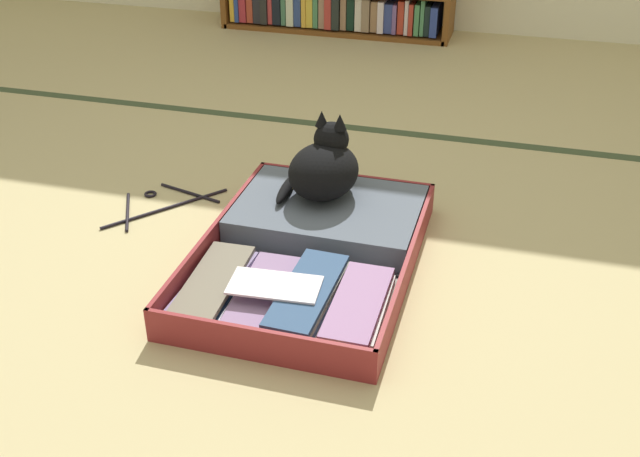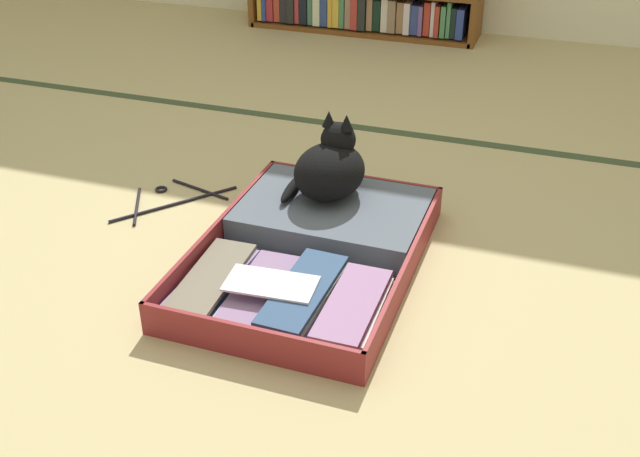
{
  "view_description": "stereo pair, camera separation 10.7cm",
  "coord_description": "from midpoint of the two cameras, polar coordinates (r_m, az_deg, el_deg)",
  "views": [
    {
      "loc": [
        0.63,
        -1.75,
        1.2
      ],
      "look_at": [
        0.16,
        -0.05,
        0.15
      ],
      "focal_mm": 43.15,
      "sensor_mm": 36.0,
      "label": 1
    },
    {
      "loc": [
        0.74,
        -1.72,
        1.2
      ],
      "look_at": [
        0.16,
        -0.05,
        0.15
      ],
      "focal_mm": 43.15,
      "sensor_mm": 36.0,
      "label": 2
    }
  ],
  "objects": [
    {
      "name": "black_cat",
      "position": [
        2.3,
        -0.97,
        4.52
      ],
      "size": [
        0.25,
        0.27,
        0.25
      ],
      "color": "black",
      "rests_on": "open_suitcase"
    },
    {
      "name": "open_suitcase",
      "position": [
        2.18,
        -1.8,
        -1.33
      ],
      "size": [
        0.58,
        0.85,
        0.1
      ],
      "color": "maroon",
      "rests_on": "ground_plane"
    },
    {
      "name": "tatami_border",
      "position": [
        3.04,
        1.16,
        7.52
      ],
      "size": [
        4.8,
        0.05,
        0.0
      ],
      "color": "#38472C",
      "rests_on": "ground_plane"
    },
    {
      "name": "ground_plane",
      "position": [
        2.22,
        -5.12,
        -2.15
      ],
      "size": [
        10.0,
        10.0,
        0.0
      ],
      "primitive_type": "plane",
      "color": "tan"
    },
    {
      "name": "clothes_hanger",
      "position": [
        2.54,
        -12.91,
        1.8
      ],
      "size": [
        0.31,
        0.34,
        0.01
      ],
      "color": "black",
      "rests_on": "ground_plane"
    }
  ]
}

